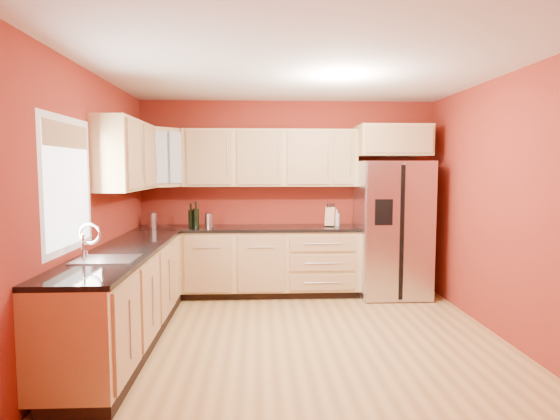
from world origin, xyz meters
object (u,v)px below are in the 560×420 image
object	(u,v)px
refrigerator	(392,229)
canister_left	(209,220)
knife_block	(331,217)
soap_dispenser	(337,218)
wine_bottle_a	(191,215)

from	to	relation	value
refrigerator	canister_left	xyz separation A→B (m)	(-2.41, 0.04, 0.12)
canister_left	knife_block	bearing A→B (deg)	2.02
refrigerator	canister_left	size ratio (longest dim) A/B	9.97
refrigerator	soap_dispenser	size ratio (longest dim) A/B	8.46
canister_left	wine_bottle_a	world-z (taller)	wine_bottle_a
refrigerator	knife_block	bearing A→B (deg)	172.77
canister_left	knife_block	distance (m)	1.61
soap_dispenser	refrigerator	bearing A→B (deg)	-9.58
wine_bottle_a	knife_block	size ratio (longest dim) A/B	1.25
knife_block	wine_bottle_a	bearing A→B (deg)	-154.92
soap_dispenser	canister_left	bearing A→B (deg)	-177.43
knife_block	soap_dispenser	xyz separation A→B (m)	(0.08, 0.02, -0.02)
refrigerator	wine_bottle_a	world-z (taller)	refrigerator
refrigerator	knife_block	distance (m)	0.82
refrigerator	wine_bottle_a	distance (m)	2.65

